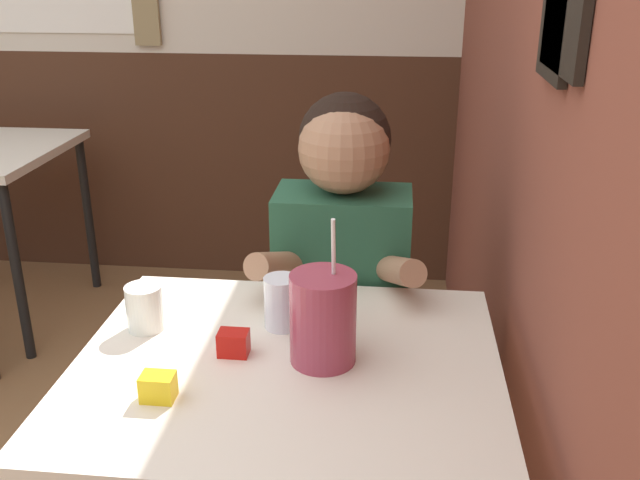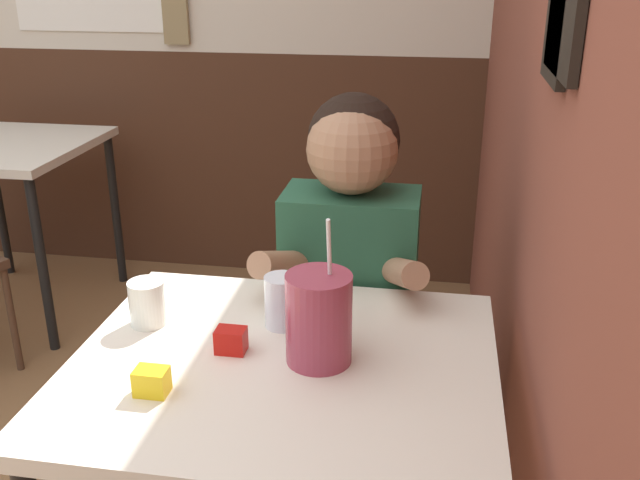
# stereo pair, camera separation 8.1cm
# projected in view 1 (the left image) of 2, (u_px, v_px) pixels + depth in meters

# --- Properties ---
(brick_wall_right) EXTENTS (0.08, 4.53, 2.70)m
(brick_wall_right) POSITION_uv_depth(u_px,v_px,m) (516.00, 24.00, 1.92)
(brick_wall_right) COLOR brown
(brick_wall_right) RESTS_ON ground_plane
(main_table) EXTENTS (0.84, 0.72, 0.78)m
(main_table) POSITION_uv_depth(u_px,v_px,m) (288.00, 399.00, 1.43)
(main_table) COLOR beige
(main_table) RESTS_ON ground_plane
(person_seated) EXTENTS (0.42, 0.42, 1.22)m
(person_seated) POSITION_uv_depth(u_px,v_px,m) (342.00, 305.00, 1.88)
(person_seated) COLOR #235138
(person_seated) RESTS_ON ground_plane
(cocktail_pitcher) EXTENTS (0.13, 0.13, 0.30)m
(cocktail_pitcher) POSITION_uv_depth(u_px,v_px,m) (323.00, 318.00, 1.37)
(cocktail_pitcher) COLOR #99384C
(cocktail_pitcher) RESTS_ON main_table
(glass_near_pitcher) EXTENTS (0.07, 0.07, 0.11)m
(glass_near_pitcher) POSITION_uv_depth(u_px,v_px,m) (282.00, 302.00, 1.51)
(glass_near_pitcher) COLOR silver
(glass_near_pitcher) RESTS_ON main_table
(glass_center) EXTENTS (0.08, 0.08, 0.10)m
(glass_center) POSITION_uv_depth(u_px,v_px,m) (145.00, 308.00, 1.50)
(glass_center) COLOR silver
(glass_center) RESTS_ON main_table
(condiment_ketchup) EXTENTS (0.06, 0.04, 0.05)m
(condiment_ketchup) POSITION_uv_depth(u_px,v_px,m) (234.00, 343.00, 1.41)
(condiment_ketchup) COLOR #B7140F
(condiment_ketchup) RESTS_ON main_table
(condiment_mustard) EXTENTS (0.06, 0.04, 0.05)m
(condiment_mustard) POSITION_uv_depth(u_px,v_px,m) (158.00, 387.00, 1.27)
(condiment_mustard) COLOR yellow
(condiment_mustard) RESTS_ON main_table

